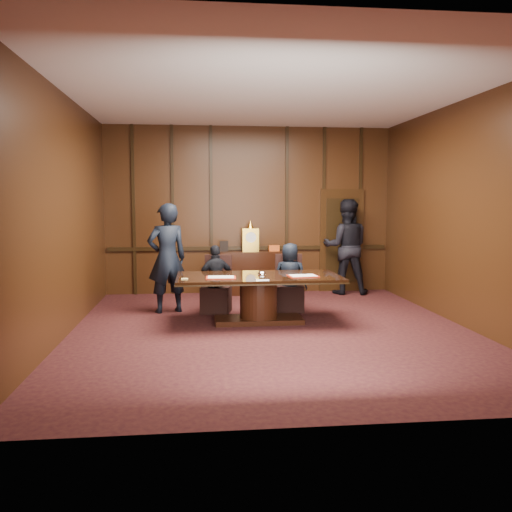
{
  "coord_description": "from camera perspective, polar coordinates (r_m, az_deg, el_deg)",
  "views": [
    {
      "loc": [
        -1.11,
        -7.92,
        1.94
      ],
      "look_at": [
        -0.15,
        0.82,
        1.05
      ],
      "focal_mm": 38.0,
      "sensor_mm": 36.0,
      "label": 1
    }
  ],
  "objects": [
    {
      "name": "folder_right",
      "position": [
        8.58,
        4.96,
        -2.1
      ],
      "size": [
        0.49,
        0.37,
        0.02
      ],
      "rotation": [
        0.0,
        0.0,
        0.1
      ],
      "color": "red",
      "rests_on": "conference_table"
    },
    {
      "name": "signatory_left",
      "position": [
        9.41,
        -4.22,
        -2.46
      ],
      "size": [
        0.75,
        0.49,
        1.19
      ],
      "primitive_type": "imported",
      "rotation": [
        0.0,
        0.0,
        3.45
      ],
      "color": "black",
      "rests_on": "ground"
    },
    {
      "name": "room",
      "position": [
        8.15,
        2.05,
        4.25
      ],
      "size": [
        7.0,
        7.04,
        3.5
      ],
      "color": "black",
      "rests_on": "ground"
    },
    {
      "name": "witness_right",
      "position": [
        11.49,
        9.45,
        0.97
      ],
      "size": [
        1.09,
        0.92,
        1.98
      ],
      "primitive_type": "imported",
      "rotation": [
        0.0,
        0.0,
        2.95
      ],
      "color": "black",
      "rests_on": "ground"
    },
    {
      "name": "notepad",
      "position": [
        8.3,
        -7.53,
        -2.4
      ],
      "size": [
        0.1,
        0.08,
        0.01
      ],
      "primitive_type": "cube",
      "rotation": [
        0.0,
        0.0,
        -0.06
      ],
      "color": "#FFE07C",
      "rests_on": "conference_table"
    },
    {
      "name": "inkstand",
      "position": [
        8.2,
        0.63,
        -2.11
      ],
      "size": [
        0.2,
        0.14,
        0.12
      ],
      "color": "white",
      "rests_on": "conference_table"
    },
    {
      "name": "conference_table",
      "position": [
        8.69,
        0.27,
        -3.7
      ],
      "size": [
        2.62,
        1.32,
        0.76
      ],
      "color": "black",
      "rests_on": "ground"
    },
    {
      "name": "witness_left",
      "position": [
        9.55,
        -9.34,
        -0.23
      ],
      "size": [
        0.81,
        0.66,
        1.91
      ],
      "primitive_type": "imported",
      "rotation": [
        0.0,
        0.0,
        3.47
      ],
      "color": "black",
      "rests_on": "ground"
    },
    {
      "name": "chair_right",
      "position": [
        9.67,
        3.53,
        -4.04
      ],
      "size": [
        0.52,
        0.52,
        0.99
      ],
      "rotation": [
        0.0,
        0.0,
        -0.08
      ],
      "color": "black",
      "rests_on": "ground"
    },
    {
      "name": "signatory_right",
      "position": [
        9.55,
        3.6,
        -2.25
      ],
      "size": [
        0.69,
        0.55,
        1.22
      ],
      "primitive_type": "imported",
      "rotation": [
        0.0,
        0.0,
        2.82
      ],
      "color": "black",
      "rests_on": "ground"
    },
    {
      "name": "sideboard",
      "position": [
        11.33,
        -0.59,
        -1.59
      ],
      "size": [
        1.6,
        0.45,
        1.54
      ],
      "color": "black",
      "rests_on": "ground"
    },
    {
      "name": "chair_left",
      "position": [
        9.54,
        -4.19,
        -4.18
      ],
      "size": [
        0.58,
        0.58,
        0.99
      ],
      "rotation": [
        0.0,
        0.0,
        -0.24
      ],
      "color": "black",
      "rests_on": "ground"
    },
    {
      "name": "folder_left",
      "position": [
        8.39,
        -3.71,
        -2.26
      ],
      "size": [
        0.48,
        0.35,
        0.02
      ],
      "rotation": [
        0.0,
        0.0,
        -0.05
      ],
      "color": "red",
      "rests_on": "conference_table"
    }
  ]
}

